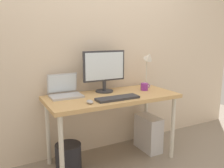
{
  "coord_description": "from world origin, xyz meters",
  "views": [
    {
      "loc": [
        -1.14,
        -2.16,
        1.36
      ],
      "look_at": [
        0.0,
        0.0,
        0.87
      ],
      "focal_mm": 38.27,
      "sensor_mm": 36.0,
      "label": 1
    }
  ],
  "objects_px": {
    "coffee_mug": "(144,87)",
    "mouse": "(90,102)",
    "desk_lamp": "(148,62)",
    "desk": "(112,102)",
    "laptop": "(64,91)",
    "monitor": "(104,69)",
    "wastebasket": "(68,158)",
    "keyboard": "(118,98)",
    "computer_tower": "(148,133)"
  },
  "relations": [
    {
      "from": "computer_tower",
      "to": "monitor",
      "type": "bearing_deg",
      "value": 163.87
    },
    {
      "from": "desk_lamp",
      "to": "keyboard",
      "type": "xyz_separation_m",
      "value": [
        -0.62,
        -0.36,
        -0.29
      ]
    },
    {
      "from": "monitor",
      "to": "wastebasket",
      "type": "height_order",
      "value": "monitor"
    },
    {
      "from": "laptop",
      "to": "wastebasket",
      "type": "height_order",
      "value": "laptop"
    },
    {
      "from": "coffee_mug",
      "to": "wastebasket",
      "type": "height_order",
      "value": "coffee_mug"
    },
    {
      "from": "desk",
      "to": "mouse",
      "type": "xyz_separation_m",
      "value": [
        -0.33,
        -0.19,
        0.09
      ]
    },
    {
      "from": "desk_lamp",
      "to": "keyboard",
      "type": "bearing_deg",
      "value": -150.2
    },
    {
      "from": "desk_lamp",
      "to": "coffee_mug",
      "type": "height_order",
      "value": "desk_lamp"
    },
    {
      "from": "desk_lamp",
      "to": "mouse",
      "type": "relative_size",
      "value": 4.83
    },
    {
      "from": "laptop",
      "to": "coffee_mug",
      "type": "bearing_deg",
      "value": -10.25
    },
    {
      "from": "desk",
      "to": "monitor",
      "type": "distance_m",
      "value": 0.38
    },
    {
      "from": "keyboard",
      "to": "coffee_mug",
      "type": "height_order",
      "value": "coffee_mug"
    },
    {
      "from": "desk_lamp",
      "to": "coffee_mug",
      "type": "xyz_separation_m",
      "value": [
        -0.15,
        -0.15,
        -0.27
      ]
    },
    {
      "from": "desk",
      "to": "laptop",
      "type": "relative_size",
      "value": 4.33
    },
    {
      "from": "mouse",
      "to": "computer_tower",
      "type": "distance_m",
      "value": 1.03
    },
    {
      "from": "laptop",
      "to": "monitor",
      "type": "bearing_deg",
      "value": -1.9
    },
    {
      "from": "monitor",
      "to": "wastebasket",
      "type": "bearing_deg",
      "value": -159.73
    },
    {
      "from": "desk",
      "to": "keyboard",
      "type": "distance_m",
      "value": 0.2
    },
    {
      "from": "desk",
      "to": "computer_tower",
      "type": "bearing_deg",
      "value": 3.74
    },
    {
      "from": "desk",
      "to": "mouse",
      "type": "distance_m",
      "value": 0.39
    },
    {
      "from": "mouse",
      "to": "computer_tower",
      "type": "xyz_separation_m",
      "value": [
        0.84,
        0.22,
        -0.56
      ]
    },
    {
      "from": "laptop",
      "to": "keyboard",
      "type": "xyz_separation_m",
      "value": [
        0.42,
        -0.37,
        -0.05
      ]
    },
    {
      "from": "keyboard",
      "to": "coffee_mug",
      "type": "xyz_separation_m",
      "value": [
        0.47,
        0.21,
        0.03
      ]
    },
    {
      "from": "monitor",
      "to": "laptop",
      "type": "xyz_separation_m",
      "value": [
        -0.45,
        0.02,
        -0.2
      ]
    },
    {
      "from": "desk",
      "to": "coffee_mug",
      "type": "relative_size",
      "value": 11.66
    },
    {
      "from": "mouse",
      "to": "coffee_mug",
      "type": "height_order",
      "value": "coffee_mug"
    },
    {
      "from": "desk_lamp",
      "to": "mouse",
      "type": "height_order",
      "value": "desk_lamp"
    },
    {
      "from": "laptop",
      "to": "computer_tower",
      "type": "height_order",
      "value": "laptop"
    },
    {
      "from": "desk_lamp",
      "to": "mouse",
      "type": "xyz_separation_m",
      "value": [
        -0.92,
        -0.37,
        -0.29
      ]
    },
    {
      "from": "desk_lamp",
      "to": "monitor",
      "type": "bearing_deg",
      "value": -179.95
    },
    {
      "from": "wastebasket",
      "to": "laptop",
      "type": "bearing_deg",
      "value": 77.33
    },
    {
      "from": "keyboard",
      "to": "coffee_mug",
      "type": "bearing_deg",
      "value": 24.02
    },
    {
      "from": "laptop",
      "to": "coffee_mug",
      "type": "distance_m",
      "value": 0.91
    },
    {
      "from": "coffee_mug",
      "to": "keyboard",
      "type": "bearing_deg",
      "value": -155.98
    },
    {
      "from": "desk",
      "to": "mouse",
      "type": "relative_size",
      "value": 15.39
    },
    {
      "from": "desk_lamp",
      "to": "keyboard",
      "type": "height_order",
      "value": "desk_lamp"
    },
    {
      "from": "laptop",
      "to": "computer_tower",
      "type": "relative_size",
      "value": 0.76
    },
    {
      "from": "wastebasket",
      "to": "mouse",
      "type": "bearing_deg",
      "value": -47.98
    },
    {
      "from": "mouse",
      "to": "computer_tower",
      "type": "relative_size",
      "value": 0.21
    },
    {
      "from": "laptop",
      "to": "computer_tower",
      "type": "distance_m",
      "value": 1.15
    },
    {
      "from": "coffee_mug",
      "to": "monitor",
      "type": "bearing_deg",
      "value": 161.63
    },
    {
      "from": "desk",
      "to": "laptop",
      "type": "distance_m",
      "value": 0.51
    },
    {
      "from": "coffee_mug",
      "to": "laptop",
      "type": "bearing_deg",
      "value": 169.75
    },
    {
      "from": "coffee_mug",
      "to": "mouse",
      "type": "bearing_deg",
      "value": -163.89
    },
    {
      "from": "keyboard",
      "to": "mouse",
      "type": "relative_size",
      "value": 4.89
    },
    {
      "from": "coffee_mug",
      "to": "desk_lamp",
      "type": "bearing_deg",
      "value": 44.0
    },
    {
      "from": "mouse",
      "to": "desk_lamp",
      "type": "bearing_deg",
      "value": 21.83
    },
    {
      "from": "desk",
      "to": "monitor",
      "type": "height_order",
      "value": "monitor"
    },
    {
      "from": "desk_lamp",
      "to": "laptop",
      "type": "bearing_deg",
      "value": 179.21
    },
    {
      "from": "coffee_mug",
      "to": "wastebasket",
      "type": "relative_size",
      "value": 0.4
    }
  ]
}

